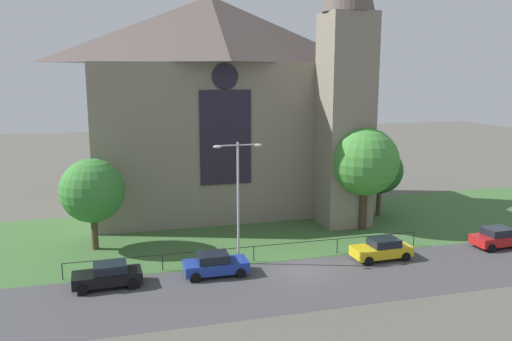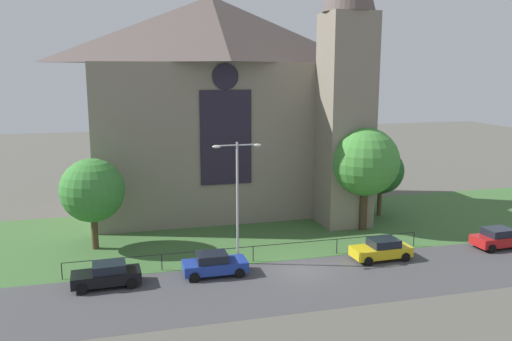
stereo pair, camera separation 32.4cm
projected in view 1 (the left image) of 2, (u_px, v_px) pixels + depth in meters
name	position (u px, v px, depth m)	size (l,w,h in m)	color
ground	(262.00, 228.00, 44.88)	(160.00, 160.00, 0.00)	#56544C
road_asphalt	(314.00, 281.00, 33.51)	(120.00, 8.00, 0.01)	#424244
grass_verge	(269.00, 235.00, 42.98)	(120.00, 20.00, 0.01)	#3D6633
church_building	(221.00, 103.00, 49.09)	(23.20, 16.20, 26.00)	gray
iron_railing	(254.00, 248.00, 36.87)	(25.57, 0.07, 1.13)	black
tree_right_far	(380.00, 171.00, 48.22)	(4.22, 4.22, 6.34)	brown
tree_left_near	(92.00, 191.00, 38.79)	(4.76, 4.76, 6.91)	#4C3823
tree_right_near	(365.00, 162.00, 43.56)	(5.68, 5.68, 8.68)	#423021
streetlamp_near	(238.00, 188.00, 35.65)	(3.37, 0.26, 8.55)	#B2B2B7
parked_car_black	(108.00, 275.00, 32.57)	(4.27, 2.17, 1.51)	black
parked_car_blue	(215.00, 264.00, 34.41)	(4.21, 2.04, 1.51)	#1E3899
parked_car_yellow	(382.00, 249.00, 37.39)	(4.26, 2.14, 1.51)	gold
parked_car_red	(499.00, 237.00, 40.01)	(4.27, 2.17, 1.51)	#B21919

